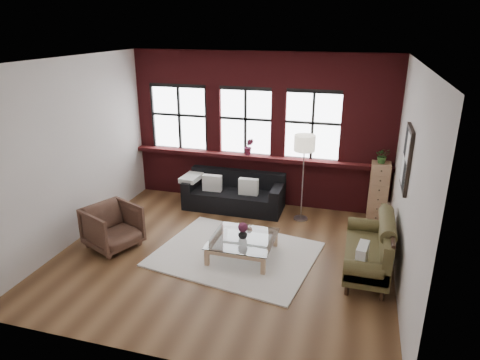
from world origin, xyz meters
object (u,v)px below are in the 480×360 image
(drawer_chest, at_px, (378,191))
(vintage_settee, at_px, (367,247))
(coffee_table, at_px, (243,247))
(vase, at_px, (243,234))
(armchair, at_px, (113,227))
(dark_sofa, at_px, (234,192))
(floor_lamp, at_px, (303,175))

(drawer_chest, bearing_deg, vintage_settee, -95.21)
(coffee_table, bearing_deg, vase, 153.43)
(vintage_settee, xyz_separation_m, vase, (-1.99, -0.08, -0.02))
(vase, bearing_deg, armchair, -172.81)
(dark_sofa, distance_m, vintage_settee, 3.25)
(coffee_table, bearing_deg, floor_lamp, 67.03)
(drawer_chest, bearing_deg, floor_lamp, -162.87)
(coffee_table, bearing_deg, armchair, -172.81)
(coffee_table, distance_m, vase, 0.26)
(coffee_table, bearing_deg, drawer_chest, 44.92)
(vase, height_order, drawer_chest, drawer_chest)
(dark_sofa, height_order, floor_lamp, floor_lamp)
(vintage_settee, height_order, coffee_table, vintage_settee)
(drawer_chest, xyz_separation_m, floor_lamp, (-1.45, -0.45, 0.35))
(coffee_table, xyz_separation_m, floor_lamp, (0.73, 1.73, 0.77))
(coffee_table, relative_size, drawer_chest, 0.90)
(armchair, relative_size, coffee_table, 0.79)
(armchair, xyz_separation_m, drawer_chest, (4.45, 2.46, 0.21))
(floor_lamp, bearing_deg, armchair, -146.16)
(vintage_settee, height_order, armchair, vintage_settee)
(coffee_table, xyz_separation_m, vase, (-0.00, 0.00, 0.26))
(armchair, relative_size, floor_lamp, 0.44)
(armchair, xyz_separation_m, floor_lamp, (3.00, 2.01, 0.56))
(vintage_settee, bearing_deg, vase, -177.75)
(dark_sofa, bearing_deg, drawer_chest, 5.79)
(vintage_settee, relative_size, floor_lamp, 0.88)
(floor_lamp, bearing_deg, coffee_table, -112.97)
(vase, height_order, floor_lamp, floor_lamp)
(floor_lamp, bearing_deg, vase, -112.97)
(drawer_chest, bearing_deg, dark_sofa, -174.21)
(vintage_settee, bearing_deg, dark_sofa, 146.34)
(dark_sofa, relative_size, vase, 12.35)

